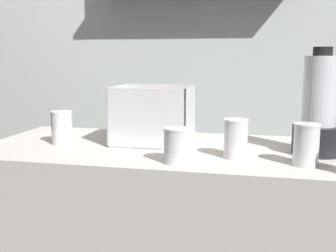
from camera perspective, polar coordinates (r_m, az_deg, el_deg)
The scene contains 7 objects.
back_wall_unit at distance 2.29m, azimuth 4.32°, elevation 10.09°, with size 2.60×0.24×2.50m.
carrot_display_bin at distance 1.63m, azimuth -2.08°, elevation 0.28°, with size 0.30×0.22×0.22m.
blender_pitcher at distance 1.54m, azimuth 19.79°, elevation 1.54°, with size 0.17×0.17×0.37m.
juice_cup_beet_far_left at distance 1.68m, azimuth -14.17°, elevation -0.48°, with size 0.08×0.08×0.13m.
juice_cup_beet_left at distance 1.34m, azimuth 1.17°, elevation -2.88°, with size 0.09×0.09×0.11m.
juice_cup_orange_middle at distance 1.42m, azimuth 9.15°, elevation -2.00°, with size 0.08×0.08×0.13m.
juice_cup_pomegranate_right at distance 1.37m, azimuth 18.21°, elevation -2.73°, with size 0.08×0.08×0.13m.
Camera 1 is at (0.35, -1.50, 1.24)m, focal length 44.98 mm.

